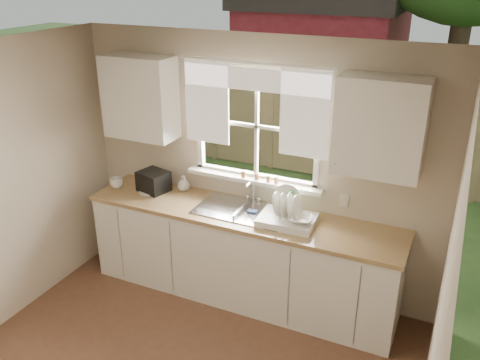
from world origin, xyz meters
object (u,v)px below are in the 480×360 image
at_px(dish_rack, 287,216).
at_px(soap_bottle_a, 292,204).
at_px(cup, 117,183).
at_px(black_appliance, 154,181).

relative_size(dish_rack, soap_bottle_a, 1.90).
height_order(dish_rack, cup, dish_rack).
distance_m(soap_bottle_a, cup, 1.87).
distance_m(dish_rack, soap_bottle_a, 0.13).
relative_size(soap_bottle_a, cup, 1.98).
relative_size(soap_bottle_a, black_appliance, 0.97).
xyz_separation_m(soap_bottle_a, cup, (-1.86, -0.12, -0.08)).
xyz_separation_m(soap_bottle_a, black_appliance, (-1.47, -0.02, -0.03)).
bearing_deg(dish_rack, cup, -179.58).
bearing_deg(dish_rack, soap_bottle_a, 88.70).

